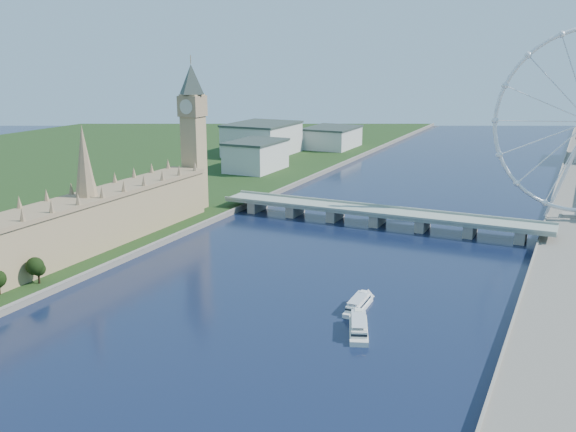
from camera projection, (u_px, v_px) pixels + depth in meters
The scene contains 6 objects.
parliament_range at pixel (89, 222), 359.07m from camera, with size 24.00×200.00×70.00m.
big_ben at pixel (193, 118), 441.89m from camera, with size 20.02×20.02×110.00m.
westminster_bridge at pixel (378, 215), 423.22m from camera, with size 220.00×22.00×9.50m.
city_skyline at pixel (496, 150), 632.55m from camera, with size 505.00×280.00×32.00m.
tour_boat_near at pixel (358, 309), 284.38m from camera, with size 7.03×27.62×6.08m, color white, non-canonical shape.
tour_boat_far at pixel (358, 333), 260.72m from camera, with size 7.71×30.14×6.66m, color silver, non-canonical shape.
Camera 1 is at (120.80, -96.58, 110.45)m, focal length 40.00 mm.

